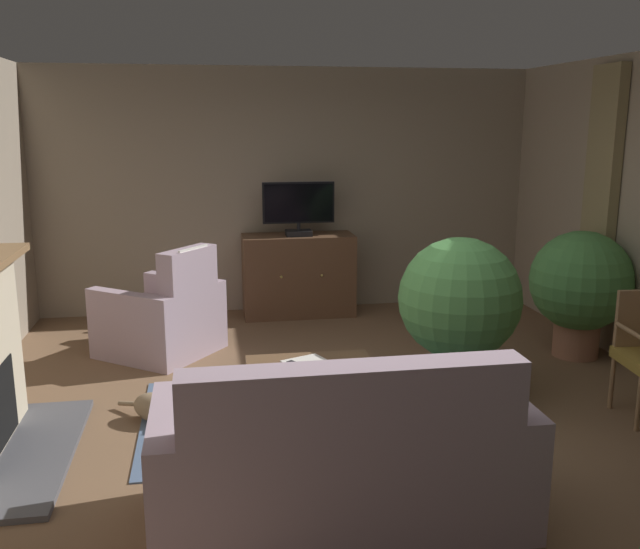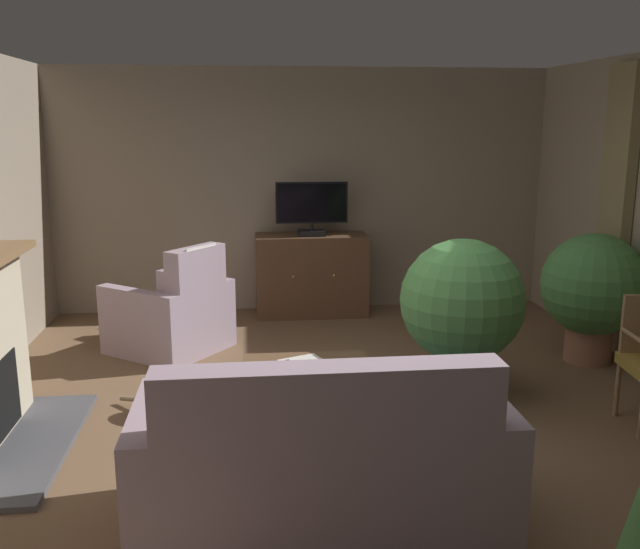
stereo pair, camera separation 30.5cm
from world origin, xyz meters
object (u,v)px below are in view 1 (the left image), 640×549
Objects in this scene: tv_remote at (297,365)px; armchair_by_fireplace at (163,319)px; television at (299,207)px; potted_plant_on_hearth_side at (580,285)px; coffee_table at (311,373)px; tv_cabinet at (298,277)px; cat at (162,408)px; potted_plant_leafy_by_curtain at (460,300)px; folded_newspaper at (306,362)px; sofa_floral at (342,466)px.

tv_remote is 2.04m from armchair_by_fireplace.
television is 2.98m from potted_plant_on_hearth_side.
television is at bearing 83.93° from coffee_table.
tv_cabinet is at bearing 84.04° from coffee_table.
potted_plant_on_hearth_side is 3.85m from cat.
potted_plant_leafy_by_curtain reaches higher than armchair_by_fireplace.
folded_newspaper is at bearing -96.72° from tv_cabinet.
tv_cabinet is 7.21× the size of tv_remote.
potted_plant_leafy_by_curtain is (0.94, -2.47, 0.33)m from tv_cabinet.
cat is (0.06, -1.57, -0.22)m from armchair_by_fireplace.
coffee_table is 3.04× the size of folded_newspaper.
coffee_table is 2.09m from armchair_by_fireplace.
armchair_by_fireplace reaches higher than cat.
potted_plant_on_hearth_side reaches higher than tv_remote.
folded_newspaper is 2.00m from armchair_by_fireplace.
potted_plant_on_hearth_side reaches higher than armchair_by_fireplace.
tv_remote is at bearing -158.92° from potted_plant_on_hearth_side.
armchair_by_fireplace is at bearing 169.46° from potted_plant_on_hearth_side.
tv_cabinet is 2.81m from folded_newspaper.
potted_plant_leafy_by_curtain reaches higher than cat.
cat is (-1.03, 0.11, -0.33)m from folded_newspaper.
potted_plant_leafy_by_curtain reaches higher than sofa_floral.
armchair_by_fireplace is (-1.09, 3.03, -0.01)m from sofa_floral.
cat is (-3.71, -0.87, -0.56)m from potted_plant_on_hearth_side.
television is 0.62× the size of armchair_by_fireplace.
armchair_by_fireplace is at bearing 100.29° from folded_newspaper.
television reaches higher than tv_cabinet.
folded_newspaper is at bearing -96.85° from television.
television reaches higher than potted_plant_leafy_by_curtain.
sofa_floral is (-0.01, -1.35, -0.10)m from folded_newspaper.
potted_plant_on_hearth_side is 1.98× the size of cat.
potted_plant_leafy_by_curtain is at bearing -155.03° from potted_plant_on_hearth_side.
tv_cabinet is 2.90m from tv_remote.
folded_newspaper is (-0.33, -2.79, 0.01)m from tv_cabinet.
tv_cabinet reaches higher than tv_remote.
folded_newspaper is at bearing 89.75° from sofa_floral.
sofa_floral is at bearing -31.36° from tv_remote.
tv_remote reaches higher than folded_newspaper.
television is 2.63m from potted_plant_leafy_by_curtain.
potted_plant_on_hearth_side is at bearing -36.89° from television.
folded_newspaper is (-0.33, -2.74, -0.78)m from television.
sofa_floral reaches higher than cat.
television is 0.40× the size of sofa_floral.
folded_newspaper is 2.86m from potted_plant_on_hearth_side.
coffee_table is at bearing 57.74° from tv_remote.
television is 3.16m from cat.
potted_plant_leafy_by_curtain is at bearing -68.78° from television.
armchair_by_fireplace is (-1.42, -1.11, -0.10)m from tv_cabinet.
sofa_floral is 2.14m from potted_plant_leafy_by_curtain.
tv_remote is (-0.10, -0.00, 0.06)m from coffee_table.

